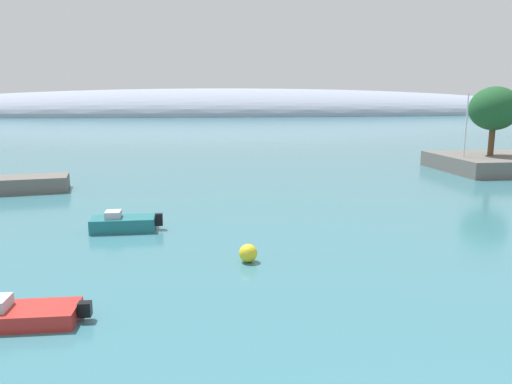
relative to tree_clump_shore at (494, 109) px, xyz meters
name	(u,v)px	position (x,y,z in m)	size (l,w,h in m)	color
shore_outcrop	(499,163)	(1.14, 0.02, -5.79)	(12.38, 11.26, 1.67)	#66605B
tree_clump_shore	(494,109)	(0.00, 0.00, 0.00)	(5.09, 5.09, 7.28)	brown
distant_ridge	(239,115)	(-7.25, 188.82, -6.63)	(351.98, 65.71, 24.93)	#8E99AD
sailboat_yellow_near_shore	(463,167)	(-3.57, -0.88, -6.04)	(3.99, 6.76, 8.27)	yellow
motorboat_teal_alongside_breakwater	(123,223)	(-36.04, -19.50, -6.18)	(4.13, 1.76, 1.20)	#1E6B70
motorboat_red_outer	(13,315)	(-38.29, -31.50, -6.30)	(4.79, 1.81, 0.97)	red
mooring_buoy_yellow	(248,253)	(-29.45, -26.14, -6.19)	(0.88, 0.88, 0.88)	yellow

